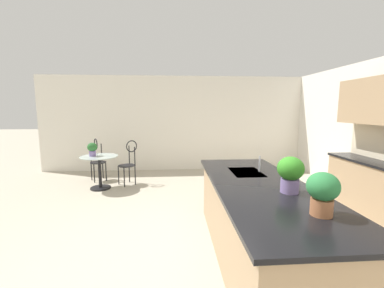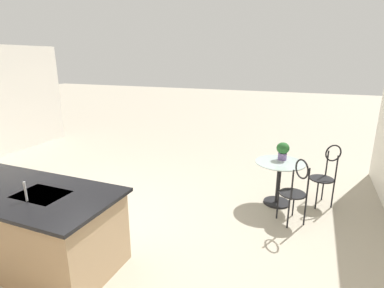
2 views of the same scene
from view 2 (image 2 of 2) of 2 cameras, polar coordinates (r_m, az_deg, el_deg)
ground_plane at (r=4.84m, az=-19.77°, el=-14.33°), size 40.00×40.00×0.00m
kitchen_island at (r=4.35m, az=-30.98°, el=-12.47°), size 2.80×1.06×0.92m
bistro_table at (r=5.20m, az=16.21°, el=-6.38°), size 0.80×0.80×0.74m
chair_near_window at (r=4.59m, az=19.16°, el=-7.96°), size 0.53×0.53×1.04m
chair_by_island at (r=5.39m, az=24.14°, el=-4.95°), size 0.52×0.52×1.04m
sink_faucet at (r=3.61m, az=-29.17°, el=-7.92°), size 0.02×0.02×0.22m
potted_plant_on_table at (r=5.18m, az=16.94°, el=-1.09°), size 0.21×0.21×0.30m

